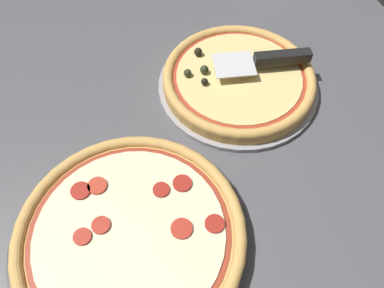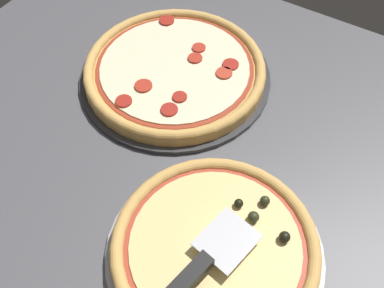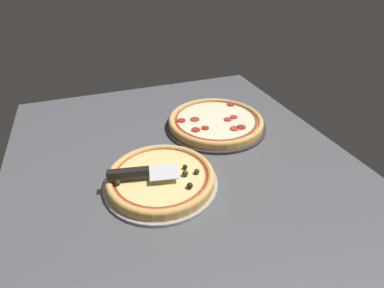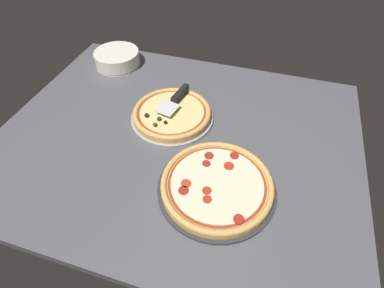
# 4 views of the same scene
# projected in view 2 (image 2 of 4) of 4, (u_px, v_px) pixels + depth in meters

# --- Properties ---
(ground_plane) EXTENTS (1.35, 1.09, 0.04)m
(ground_plane) POSITION_uv_depth(u_px,v_px,m) (214.00, 200.00, 0.76)
(ground_plane) COLOR #4C4C51
(pizza_pan_front) EXTENTS (0.33, 0.33, 0.01)m
(pizza_pan_front) POSITION_uv_depth(u_px,v_px,m) (214.00, 253.00, 0.68)
(pizza_pan_front) COLOR #939399
(pizza_pan_front) RESTS_ON ground_plane
(pizza_front) EXTENTS (0.31, 0.31, 0.04)m
(pizza_front) POSITION_uv_depth(u_px,v_px,m) (215.00, 247.00, 0.67)
(pizza_front) COLOR tan
(pizza_front) RESTS_ON pizza_pan_front
(pizza_pan_back) EXTENTS (0.38, 0.38, 0.01)m
(pizza_pan_back) POSITION_uv_depth(u_px,v_px,m) (175.00, 77.00, 0.91)
(pizza_pan_back) COLOR #2D2D30
(pizza_pan_back) RESTS_ON ground_plane
(pizza_back) EXTENTS (0.36, 0.36, 0.03)m
(pizza_back) POSITION_uv_depth(u_px,v_px,m) (175.00, 69.00, 0.89)
(pizza_back) COLOR tan
(pizza_back) RESTS_ON pizza_pan_back
(serving_spatula) EXTENTS (0.08, 0.20, 0.02)m
(serving_spatula) POSITION_uv_depth(u_px,v_px,m) (191.00, 277.00, 0.60)
(serving_spatula) COLOR silver
(serving_spatula) RESTS_ON pizza_front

